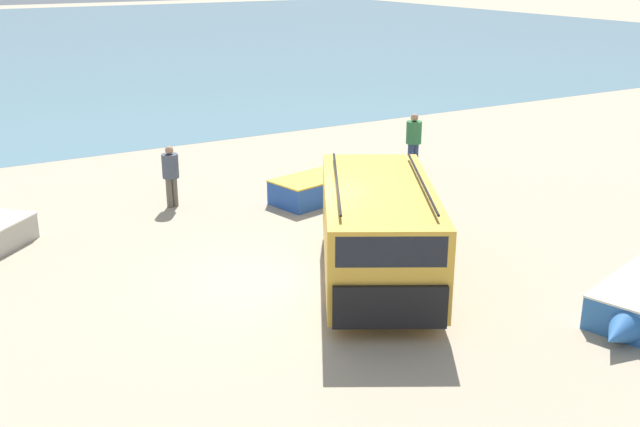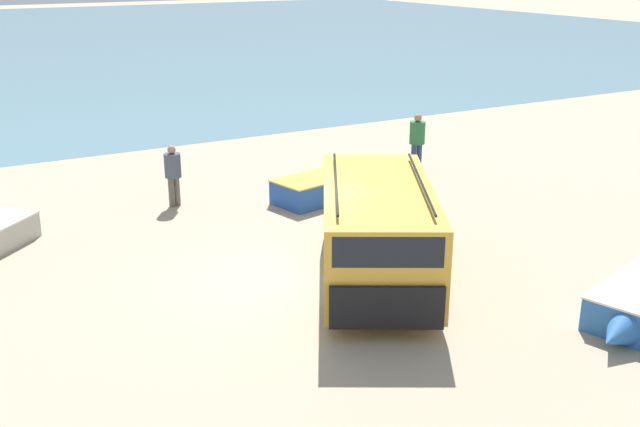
{
  "view_description": "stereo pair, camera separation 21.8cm",
  "coord_description": "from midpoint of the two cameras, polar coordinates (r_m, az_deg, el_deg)",
  "views": [
    {
      "loc": [
        -6.36,
        -12.54,
        6.26
      ],
      "look_at": [
        1.3,
        0.69,
        1.0
      ],
      "focal_mm": 42.0,
      "sensor_mm": 36.0,
      "label": 1
    },
    {
      "loc": [
        -6.17,
        -12.65,
        6.26
      ],
      "look_at": [
        1.3,
        0.69,
        1.0
      ],
      "focal_mm": 42.0,
      "sensor_mm": 36.0,
      "label": 2
    }
  ],
  "objects": [
    {
      "name": "fisherman_1",
      "position": [
        19.91,
        -10.84,
        3.26
      ],
      "size": [
        0.43,
        0.43,
        1.64
      ],
      "rotation": [
        0.0,
        0.0,
        4.83
      ],
      "color": "#5B564C",
      "rests_on": "ground_plane"
    },
    {
      "name": "parked_van",
      "position": [
        14.9,
        4.8,
        -1.25
      ],
      "size": [
        4.33,
        5.5,
        2.15
      ],
      "rotation": [
        0.0,
        0.0,
        4.2
      ],
      "color": "gold",
      "rests_on": "ground_plane"
    },
    {
      "name": "fishing_rowboat_0",
      "position": [
        20.82,
        2.07,
        2.44
      ],
      "size": [
        4.81,
        2.11,
        0.67
      ],
      "rotation": [
        0.0,
        0.0,
        0.23
      ],
      "color": "#234CA3",
      "rests_on": "ground_plane"
    },
    {
      "name": "ground_plane",
      "position": [
        15.4,
        -2.57,
        -5.03
      ],
      "size": [
        200.0,
        200.0,
        0.0
      ],
      "primitive_type": "plane",
      "color": "tan"
    },
    {
      "name": "fisherman_0",
      "position": [
        23.04,
        7.68,
        5.78
      ],
      "size": [
        0.47,
        0.47,
        1.78
      ],
      "rotation": [
        0.0,
        0.0,
        4.47
      ],
      "color": "navy",
      "rests_on": "ground_plane"
    }
  ]
}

